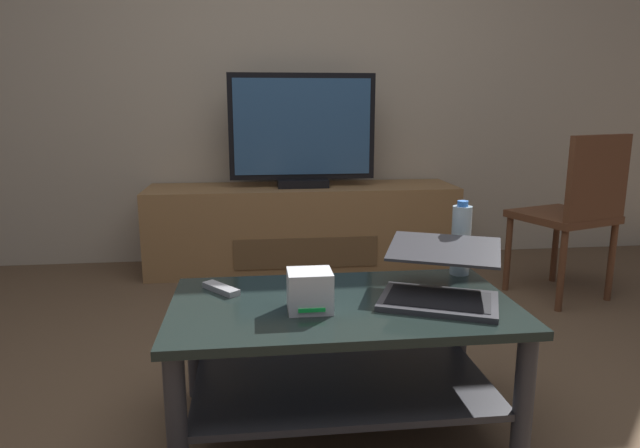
% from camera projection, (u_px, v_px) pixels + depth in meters
% --- Properties ---
extents(ground_plane, '(7.68, 7.68, 0.00)m').
position_uv_depth(ground_plane, '(337.00, 432.00, 1.87)').
color(ground_plane, brown).
extents(back_wall, '(6.40, 0.12, 2.80)m').
position_uv_depth(back_wall, '(288.00, 52.00, 3.75)').
color(back_wall, '#B2A38C').
rests_on(back_wall, ground).
extents(coffee_table, '(1.11, 0.62, 0.44)m').
position_uv_depth(coffee_table, '(342.00, 341.00, 1.84)').
color(coffee_table, black).
rests_on(coffee_table, ground).
extents(media_cabinet, '(1.98, 0.50, 0.54)m').
position_uv_depth(media_cabinet, '(303.00, 227.00, 3.68)').
color(media_cabinet, olive).
rests_on(media_cabinet, ground).
extents(television, '(0.92, 0.20, 0.71)m').
position_uv_depth(television, '(302.00, 133.00, 3.53)').
color(television, black).
rests_on(television, media_cabinet).
extents(dining_chair, '(0.56, 0.56, 0.91)m').
position_uv_depth(dining_chair, '(575.00, 208.00, 3.02)').
color(dining_chair, '#59331E').
rests_on(dining_chair, ground).
extents(laptop, '(0.50, 0.51, 0.17)m').
position_uv_depth(laptop, '(441.00, 279.00, 1.84)').
color(laptop, '#333338').
rests_on(laptop, coffee_table).
extents(router_box, '(0.14, 0.12, 0.13)m').
position_uv_depth(router_box, '(310.00, 291.00, 1.73)').
color(router_box, silver).
rests_on(router_box, coffee_table).
extents(water_bottle_near, '(0.07, 0.07, 0.28)m').
position_uv_depth(water_bottle_near, '(461.00, 240.00, 2.08)').
color(water_bottle_near, silver).
rests_on(water_bottle_near, coffee_table).
extents(cell_phone, '(0.08, 0.14, 0.01)m').
position_uv_depth(cell_phone, '(306.00, 290.00, 1.91)').
color(cell_phone, black).
rests_on(cell_phone, coffee_table).
extents(tv_remote, '(0.13, 0.15, 0.02)m').
position_uv_depth(tv_remote, '(221.00, 289.00, 1.91)').
color(tv_remote, '#99999E').
rests_on(tv_remote, coffee_table).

